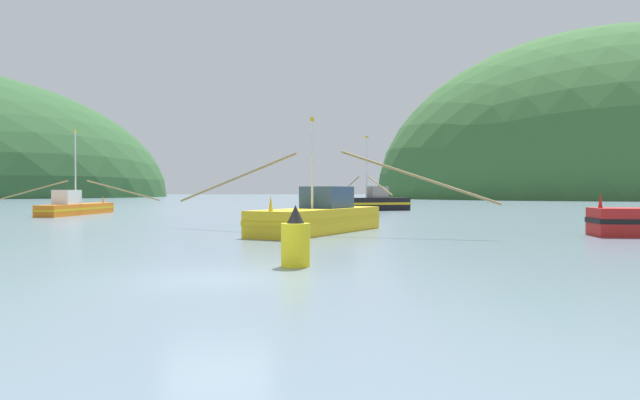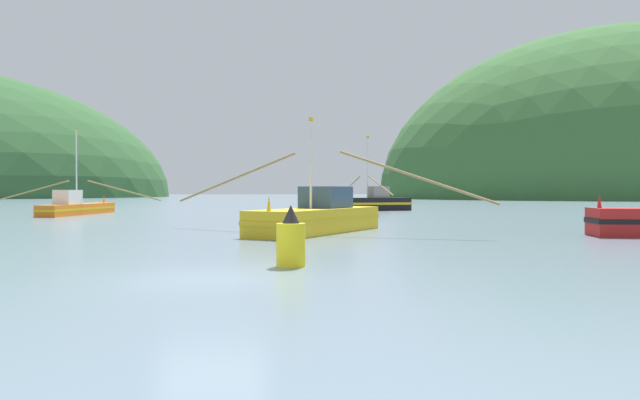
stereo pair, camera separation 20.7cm
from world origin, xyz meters
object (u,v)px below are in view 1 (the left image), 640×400
fishing_boat_yellow (320,217)px  channel_buoy (296,241)px  fishing_boat_orange (76,207)px  fishing_boat_black (365,203)px

fishing_boat_yellow → channel_buoy: 13.02m
fishing_boat_yellow → fishing_boat_orange: (-18.52, 23.09, -0.10)m
fishing_boat_orange → fishing_boat_black: size_ratio=1.13×
fishing_boat_yellow → fishing_boat_black: fishing_boat_black is taller
fishing_boat_black → fishing_boat_yellow: bearing=61.7°
fishing_boat_yellow → channel_buoy: fishing_boat_yellow is taller
fishing_boat_black → channel_buoy: (-9.66, -43.65, -0.11)m
fishing_boat_orange → fishing_boat_black: fishing_boat_black is taller
fishing_boat_yellow → fishing_boat_orange: bearing=-107.5°
fishing_boat_yellow → fishing_boat_black: size_ratio=1.16×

